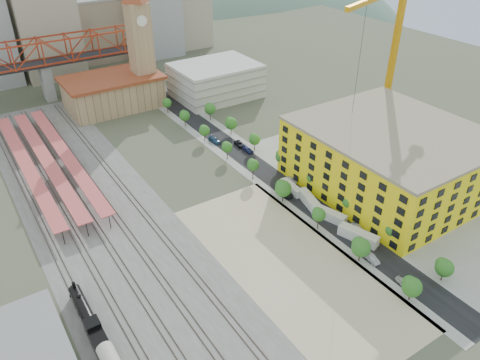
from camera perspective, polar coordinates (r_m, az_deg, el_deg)
ground at (r=136.21m, az=-0.87°, el=-2.05°), size 400.00×400.00×0.00m
ballast_strip at (r=138.45m, az=-17.59°, el=-3.11°), size 36.00×165.00×0.06m
dirt_lot at (r=114.24m, az=6.04°, el=-10.05°), size 28.00×67.00×0.06m
street_asphalt at (r=154.34m, az=1.15°, el=2.39°), size 12.00×170.00×0.06m
sidewalk_west at (r=151.71m, az=-0.57°, el=1.83°), size 3.00×170.00×0.04m
sidewalk_east at (r=157.14m, az=2.81°, el=2.93°), size 3.00×170.00×0.04m
construction_pad at (r=150.20m, az=18.05°, el=-0.25°), size 50.00×90.00×0.06m
rail_tracks at (r=138.08m, az=-18.30°, el=-3.30°), size 26.56×160.00×0.18m
platform_canopies at (r=159.19m, az=-22.56°, el=2.36°), size 16.00×80.00×4.12m
station_hall at (r=198.52m, az=-15.19°, el=10.34°), size 38.00×24.00×13.10m
clock_tower at (r=194.25m, az=-12.19°, el=17.13°), size 12.00×12.00×52.00m
parking_garage at (r=203.59m, az=-2.97°, el=12.05°), size 34.00×26.00×14.00m
truss_bridge at (r=211.57m, az=-23.07°, el=13.77°), size 94.00×9.60×25.60m
construction_building at (r=143.52m, az=17.88°, el=2.57°), size 44.60×50.60×18.80m
street_trees at (r=147.36m, az=3.33°, el=0.77°), size 15.40×124.40×8.00m
skyline at (r=253.03m, az=-17.89°, el=18.34°), size 133.00×46.00×60.00m
distant_hills at (r=402.25m, az=-15.52°, el=7.98°), size 647.00×264.00×227.00m
locomotive at (r=103.69m, az=-18.03°, el=-15.74°), size 2.85×21.98×5.49m
tower_crane at (r=162.55m, az=18.16°, el=16.42°), size 52.96×21.29×59.54m
site_trailer_a at (r=123.08m, az=14.22°, el=-6.60°), size 5.75×10.78×2.86m
site_trailer_b at (r=128.85m, az=10.83°, el=-4.22°), size 5.21×9.91×2.62m
site_trailer_c at (r=133.76m, az=8.40°, el=-2.45°), size 4.81×10.06×2.66m
site_trailer_d at (r=138.82m, az=6.26°, el=-0.96°), size 2.72×8.70×2.35m
car_0 at (r=114.12m, az=19.23°, el=-11.71°), size 2.03×4.04×1.32m
car_1 at (r=118.11m, az=15.69°, el=-9.15°), size 2.07×4.93×1.58m
car_2 at (r=136.87m, az=5.49°, el=-1.64°), size 2.84×5.63×1.53m
car_3 at (r=165.76m, az=-3.15°, el=4.85°), size 2.54×5.45×1.54m
car_4 at (r=126.87m, az=14.17°, el=-5.66°), size 2.16×4.50×1.48m
car_5 at (r=143.20m, az=6.23°, el=-0.06°), size 1.62×4.20×1.36m
car_6 at (r=163.07m, az=-0.03°, el=4.40°), size 2.88×5.45×1.46m
car_7 at (r=159.33m, az=0.97°, el=3.69°), size 2.11×5.05×1.46m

